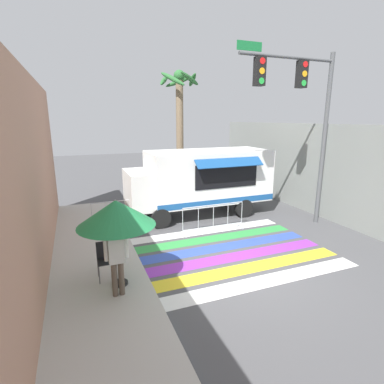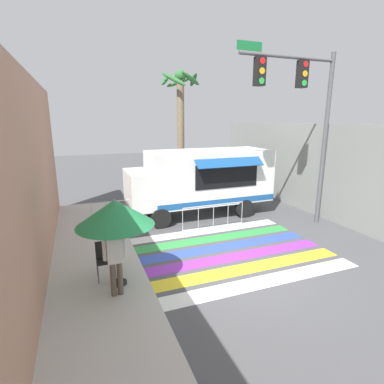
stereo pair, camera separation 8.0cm
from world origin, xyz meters
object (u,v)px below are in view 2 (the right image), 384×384
object	(u,v)px
folding_chair	(104,256)
vendor_person	(115,255)
food_truck	(199,178)
barricade_side	(120,213)
palm_tree	(181,114)
patio_umbrella	(115,213)
traffic_signal_pole	(302,103)
barricade_front	(213,218)

from	to	relation	value
folding_chair	vendor_person	xyz separation A→B (m)	(0.17, -0.91, 0.41)
food_truck	vendor_person	world-z (taller)	food_truck
food_truck	folding_chair	world-z (taller)	food_truck
barricade_side	palm_tree	bearing A→B (deg)	48.30
vendor_person	barricade_side	world-z (taller)	vendor_person
patio_umbrella	vendor_person	distance (m)	0.95
traffic_signal_pole	barricade_front	bearing A→B (deg)	168.62
traffic_signal_pole	folding_chair	size ratio (longest dim) A/B	6.86
palm_tree	patio_umbrella	bearing A→B (deg)	-117.49
food_truck	traffic_signal_pole	size ratio (longest dim) A/B	0.94
food_truck	folding_chair	distance (m)	6.16
food_truck	patio_umbrella	world-z (taller)	food_truck
traffic_signal_pole	folding_chair	distance (m)	8.28
patio_umbrella	food_truck	bearing A→B (deg)	49.77
food_truck	folding_chair	xyz separation A→B (m)	(-4.32, -4.31, -0.88)
vendor_person	barricade_front	distance (m)	5.05
food_truck	barricade_side	world-z (taller)	food_truck
patio_umbrella	palm_tree	distance (m)	10.56
traffic_signal_pole	barricade_side	xyz separation A→B (m)	(-6.18, 2.45, -4.10)
barricade_side	vendor_person	bearing A→B (deg)	-98.81
folding_chair	palm_tree	world-z (taller)	palm_tree
traffic_signal_pole	food_truck	bearing A→B (deg)	136.51
food_truck	barricade_side	size ratio (longest dim) A/B	2.89
vendor_person	barricade_front	bearing A→B (deg)	29.87
patio_umbrella	barricade_side	size ratio (longest dim) A/B	1.01
traffic_signal_pole	palm_tree	bearing A→B (deg)	106.66
barricade_side	palm_tree	distance (m)	7.21
folding_chair	barricade_side	xyz separation A→B (m)	(0.95, 4.09, -0.22)
traffic_signal_pole	barricade_front	size ratio (longest dim) A/B	2.65
food_truck	vendor_person	size ratio (longest dim) A/B	3.54
patio_umbrella	barricade_front	bearing A→B (deg)	35.68
traffic_signal_pole	patio_umbrella	size ratio (longest dim) A/B	3.03
traffic_signal_pole	vendor_person	world-z (taller)	traffic_signal_pole
vendor_person	patio_umbrella	bearing A→B (deg)	67.85
patio_umbrella	barricade_side	bearing A→B (deg)	81.59
traffic_signal_pole	palm_tree	distance (m)	7.34
traffic_signal_pole	palm_tree	xyz separation A→B (m)	(-2.10, 7.03, -0.31)
vendor_person	barricade_side	bearing A→B (deg)	71.94
folding_chair	barricade_front	distance (m)	4.66
folding_chair	vendor_person	world-z (taller)	vendor_person
food_truck	barricade_front	distance (m)	2.34
patio_umbrella	barricade_side	world-z (taller)	patio_umbrella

